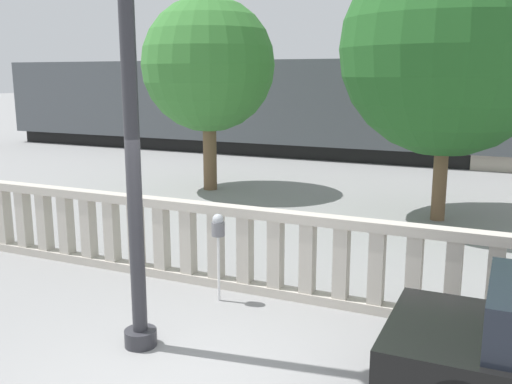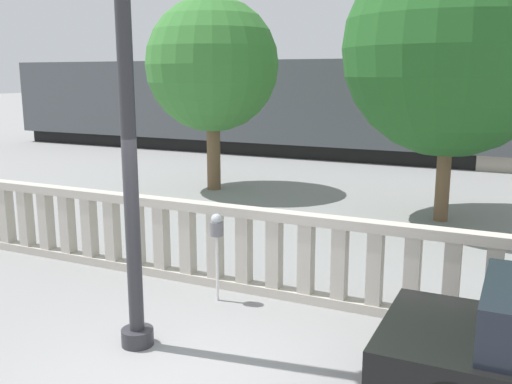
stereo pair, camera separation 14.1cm
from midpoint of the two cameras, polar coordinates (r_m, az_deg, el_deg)
balustrade at (r=8.36m, az=2.33°, el=-6.19°), size 14.75×0.24×1.29m
lamppost at (r=6.54m, az=-12.35°, el=12.80°), size 0.43×0.43×5.90m
parking_meter at (r=8.09m, az=-3.46°, el=-3.86°), size 0.19×0.19×1.29m
train_near at (r=23.21m, az=6.00°, el=8.53°), size 28.29×3.10×4.38m
train_far at (r=30.73m, az=21.82°, el=8.65°), size 19.62×3.03×4.49m
tree_left at (r=16.03m, az=-4.14°, el=12.53°), size 3.66×3.66×5.31m
tree_right at (r=13.11m, az=19.29°, el=13.40°), size 4.62×4.62×6.07m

